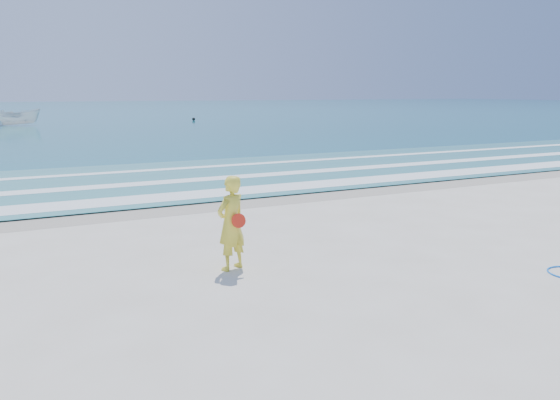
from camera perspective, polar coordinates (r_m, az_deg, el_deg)
name	(u,v)px	position (r m, az deg, el deg)	size (l,w,h in m)	color
ground	(354,317)	(8.36, 7.77, -12.02)	(400.00, 400.00, 0.00)	silver
wet_sand	(183,206)	(16.28, -10.15, -0.60)	(400.00, 2.40, 0.00)	#B2A893
ocean	(35,110)	(111.47, -24.24, 8.56)	(400.00, 190.00, 0.04)	#19727F
shallow	(145,180)	(21.05, -13.96, 2.03)	(400.00, 10.00, 0.01)	#59B7AD
foam_near	(171,197)	(17.50, -11.34, 0.35)	(400.00, 1.40, 0.01)	white
foam_mid	(150,183)	(20.28, -13.47, 1.73)	(400.00, 0.90, 0.01)	white
foam_far	(131,171)	(23.48, -15.28, 2.90)	(400.00, 0.60, 0.01)	white
boat	(18,117)	(60.13, -25.74, 7.80)	(1.59, 4.22, 1.63)	silver
buoy	(194,119)	(64.40, -9.02, 8.35)	(0.36, 0.36, 0.36)	black
woman	(231,223)	(10.18, -5.13, -2.42)	(0.77, 0.66, 1.78)	yellow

